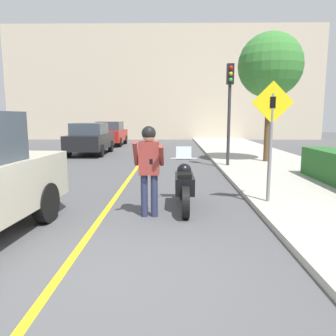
{
  "coord_description": "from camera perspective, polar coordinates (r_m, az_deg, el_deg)",
  "views": [
    {
      "loc": [
        0.84,
        -3.85,
        1.99
      ],
      "look_at": [
        0.72,
        3.39,
        0.86
      ],
      "focal_mm": 35.0,
      "sensor_mm": 36.0,
      "label": 1
    }
  ],
  "objects": [
    {
      "name": "parked_car_red",
      "position": [
        23.59,
        -9.95,
        5.98
      ],
      "size": [
        1.88,
        4.2,
        1.68
      ],
      "color": "black",
      "rests_on": "ground"
    },
    {
      "name": "street_tree",
      "position": [
        14.71,
        17.38,
        16.63
      ],
      "size": [
        2.65,
        2.65,
        5.3
      ],
      "color": "brown",
      "rests_on": "sidewalk_curb"
    },
    {
      "name": "crossing_sign",
      "position": [
        7.5,
        17.53,
        6.28
      ],
      "size": [
        0.91,
        0.08,
        2.63
      ],
      "color": "slate",
      "rests_on": "sidewalk_curb"
    },
    {
      "name": "person_biker",
      "position": [
        6.46,
        -3.34,
        1.19
      ],
      "size": [
        0.59,
        0.49,
        1.82
      ],
      "color": "#282D4C",
      "rests_on": "ground"
    },
    {
      "name": "ground_plane",
      "position": [
        4.42,
        -10.65,
        -18.08
      ],
      "size": [
        80.0,
        80.0,
        0.0
      ],
      "primitive_type": "plane",
      "color": "#4C4C4F"
    },
    {
      "name": "parked_car_black",
      "position": [
        18.09,
        -13.37,
        5.03
      ],
      "size": [
        1.88,
        4.2,
        1.68
      ],
      "color": "black",
      "rests_on": "ground"
    },
    {
      "name": "sidewalk_curb",
      "position": [
        9.01,
        27.07,
        -4.5
      ],
      "size": [
        4.4,
        44.0,
        0.12
      ],
      "color": "#ADA89E",
      "rests_on": "ground"
    },
    {
      "name": "motorcycle",
      "position": [
        7.21,
        2.86,
        -2.99
      ],
      "size": [
        0.62,
        2.19,
        1.31
      ],
      "color": "black",
      "rests_on": "ground"
    },
    {
      "name": "building_backdrop",
      "position": [
        30.01,
        -0.73,
        14.5
      ],
      "size": [
        28.0,
        1.2,
        9.87
      ],
      "color": "beige",
      "rests_on": "ground"
    },
    {
      "name": "traffic_light",
      "position": [
        12.95,
        10.69,
        12.26
      ],
      "size": [
        0.26,
        0.3,
        3.85
      ],
      "color": "#2D2D30",
      "rests_on": "sidewalk_curb"
    },
    {
      "name": "road_center_line",
      "position": [
        10.15,
        -7.26,
        -2.49
      ],
      "size": [
        0.12,
        36.0,
        0.01
      ],
      "color": "yellow",
      "rests_on": "ground"
    }
  ]
}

